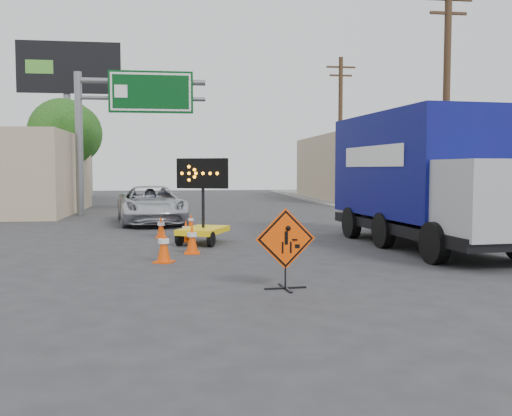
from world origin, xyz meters
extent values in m
plane|color=#2D2D30|center=(0.00, 0.00, 0.00)|extent=(100.00, 100.00, 0.00)
cube|color=gray|center=(7.20, 15.00, 0.06)|extent=(0.40, 60.00, 0.12)
cube|color=gray|center=(9.50, 15.00, 0.07)|extent=(4.00, 60.00, 0.15)
cube|color=tan|center=(13.00, 30.00, 2.30)|extent=(10.00, 14.00, 4.60)
cylinder|color=slate|center=(-6.50, 18.00, 3.40)|extent=(0.36, 0.36, 6.80)
cylinder|color=slate|center=(-3.50, 18.00, 6.40)|extent=(6.00, 0.28, 0.28)
cylinder|color=slate|center=(-3.50, 18.00, 5.60)|extent=(6.00, 0.20, 0.20)
cube|color=#043B12|center=(-3.10, 17.88, 5.90)|extent=(4.00, 0.10, 2.00)
cube|color=silver|center=(-3.10, 17.81, 5.90)|extent=(3.80, 0.01, 1.80)
cylinder|color=slate|center=(-8.50, 26.00, 4.50)|extent=(0.44, 0.44, 9.00)
cube|color=silver|center=(-8.30, 25.85, 8.30)|extent=(6.00, 0.25, 3.00)
cube|color=black|center=(-8.30, 25.70, 8.30)|extent=(6.10, 0.04, 3.10)
cylinder|color=#44301D|center=(8.00, 10.00, 4.50)|extent=(0.26, 0.26, 9.00)
cube|color=#44301D|center=(8.00, 10.00, 7.90)|extent=(1.40, 0.10, 0.10)
cylinder|color=#44301D|center=(8.00, 24.00, 4.50)|extent=(0.26, 0.26, 9.00)
cube|color=#44301D|center=(8.00, 24.00, 8.40)|extent=(1.80, 0.10, 0.10)
cube|color=#44301D|center=(8.00, 24.00, 7.90)|extent=(1.40, 0.10, 0.10)
cylinder|color=#44301D|center=(-8.00, 22.00, 1.62)|extent=(0.28, 0.28, 3.25)
sphere|color=#164814|center=(-8.00, 22.00, 4.18)|extent=(3.71, 3.71, 3.71)
cylinder|color=#44301D|center=(-9.00, 30.00, 1.79)|extent=(0.28, 0.28, 3.58)
sphere|color=#164814|center=(-9.00, 30.00, 4.61)|extent=(4.10, 4.10, 4.10)
cube|color=black|center=(0.15, 0.19, 0.02)|extent=(0.80, 0.13, 0.04)
cube|color=black|center=(0.15, 0.19, 0.02)|extent=(0.13, 0.80, 0.04)
cylinder|color=black|center=(0.15, 0.19, 0.31)|extent=(0.03, 0.03, 0.62)
cube|color=#F74805|center=(0.15, 0.19, 0.94)|extent=(1.13, 0.12, 1.14)
cube|color=black|center=(0.15, 0.19, 0.94)|extent=(1.06, 0.10, 1.06)
cube|color=yellow|center=(-1.10, 6.81, 0.40)|extent=(1.70, 2.06, 0.16)
cylinder|color=black|center=(-1.10, 6.81, 1.43)|extent=(0.09, 0.09, 1.96)
cube|color=black|center=(-1.10, 6.81, 2.09)|extent=(1.50, 0.74, 0.89)
imported|color=silver|center=(-2.94, 13.51, 0.77)|extent=(3.27, 5.82, 1.54)
cube|color=black|center=(5.05, 5.13, 0.60)|extent=(3.02, 8.13, 0.30)
cube|color=#070E56|center=(5.05, 5.93, 2.34)|extent=(2.98, 6.35, 2.99)
cube|color=#9EA0A5|center=(5.05, 1.95, 1.54)|extent=(2.43, 1.97, 1.79)
cube|color=#F74805|center=(-2.17, 3.52, 0.02)|extent=(0.55, 0.55, 0.03)
cone|color=#F74805|center=(-2.17, 3.52, 0.42)|extent=(0.32, 0.32, 0.78)
cylinder|color=silver|center=(-2.17, 3.52, 0.51)|extent=(0.26, 0.26, 0.11)
cube|color=#F74805|center=(-1.47, 4.86, 0.02)|extent=(0.41, 0.41, 0.03)
cone|color=#F74805|center=(-1.47, 4.86, 0.41)|extent=(0.31, 0.31, 0.76)
cylinder|color=silver|center=(-1.47, 4.86, 0.50)|extent=(0.26, 0.26, 0.11)
cube|color=#F74805|center=(-1.60, 7.33, 0.01)|extent=(0.42, 0.42, 0.03)
cone|color=#F74805|center=(-1.60, 7.33, 0.35)|extent=(0.27, 0.27, 0.65)
cylinder|color=silver|center=(-1.60, 7.33, 0.43)|extent=(0.22, 0.22, 0.10)
cube|color=#F74805|center=(-2.39, 8.52, 0.01)|extent=(0.39, 0.39, 0.03)
cone|color=#F74805|center=(-2.39, 8.52, 0.37)|extent=(0.28, 0.28, 0.67)
cylinder|color=silver|center=(-2.39, 8.52, 0.44)|extent=(0.23, 0.23, 0.10)
cube|color=#F74805|center=(-1.39, 10.50, 0.01)|extent=(0.39, 0.39, 0.03)
cone|color=#F74805|center=(-1.39, 10.50, 0.33)|extent=(0.25, 0.25, 0.60)
cylinder|color=silver|center=(-1.39, 10.50, 0.40)|extent=(0.20, 0.20, 0.09)
camera|label=1|loc=(-1.78, -10.09, 2.22)|focal=40.00mm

